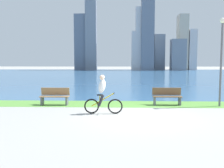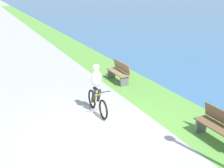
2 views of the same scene
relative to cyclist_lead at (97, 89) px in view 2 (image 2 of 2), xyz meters
The scene contains 5 objects.
ground_plane 1.80m from the cyclist_lead, 16.17° to the right, with size 300.00×300.00×0.00m, color #9E9E99.
grass_strip_bayside 3.04m from the cyclist_lead, 58.41° to the left, with size 120.00×2.07×0.01m, color #59933D.
cyclist_lead is the anchor object (origin of this frame).
bench_near_path 3.43m from the cyclist_lead, 141.57° to the left, with size 1.50×0.47×0.90m.
bench_far_along_path 3.97m from the cyclist_lead, 35.67° to the left, with size 1.50×0.47×0.90m.
Camera 2 is at (6.81, -2.82, 4.08)m, focal length 46.18 mm.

